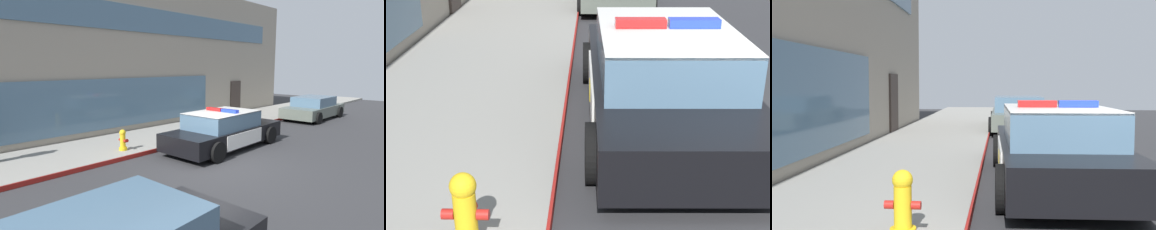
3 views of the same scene
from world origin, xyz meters
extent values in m
cube|color=gray|center=(0.00, 4.11, 0.07)|extent=(48.00, 3.23, 0.15)
cube|color=maroon|center=(0.00, 2.48, 0.08)|extent=(28.80, 0.04, 0.14)
cube|color=#382D28|center=(8.98, 5.74, 1.05)|extent=(1.00, 0.08, 2.10)
cube|color=black|center=(2.00, 1.15, 0.50)|extent=(5.18, 2.02, 0.60)
cube|color=silver|center=(3.64, 1.19, 0.67)|extent=(1.79, 1.90, 0.05)
cube|color=silver|center=(0.20, 1.10, 0.67)|extent=(1.48, 1.89, 0.05)
cube|color=silver|center=(1.87, 2.10, 0.50)|extent=(2.16, 0.09, 0.51)
cube|color=silver|center=(1.92, 0.19, 0.50)|extent=(2.16, 0.09, 0.51)
cube|color=yellow|center=(1.87, 2.12, 0.50)|extent=(0.22, 0.02, 0.26)
cube|color=slate|center=(1.79, 1.15, 1.07)|extent=(2.71, 1.77, 0.60)
cube|color=silver|center=(1.79, 1.15, 1.36)|extent=(2.71, 1.77, 0.04)
cube|color=red|center=(1.79, 1.49, 1.44)|extent=(0.22, 0.65, 0.11)
cube|color=blue|center=(1.80, 0.81, 1.44)|extent=(0.22, 0.65, 0.11)
cylinder|color=black|center=(3.67, 2.14, 0.34)|extent=(0.69, 0.24, 0.68)
cylinder|color=black|center=(3.72, 0.25, 0.34)|extent=(0.69, 0.24, 0.68)
cylinder|color=black|center=(0.28, 2.05, 0.34)|extent=(0.69, 0.24, 0.68)
cylinder|color=black|center=(0.33, 0.16, 0.34)|extent=(0.69, 0.24, 0.68)
cylinder|color=gold|center=(-1.17, 3.12, 0.47)|extent=(0.19, 0.19, 0.45)
sphere|color=gold|center=(-1.17, 3.12, 0.77)|extent=(0.22, 0.22, 0.22)
cylinder|color=#B21E19|center=(-1.17, 3.12, 0.84)|extent=(0.06, 0.06, 0.05)
cylinder|color=#B21E19|center=(-1.17, 2.98, 0.50)|extent=(0.09, 0.10, 0.09)
cylinder|color=#B21E19|center=(-1.17, 3.27, 0.50)|extent=(0.09, 0.10, 0.09)
cylinder|color=#B21E19|center=(-1.02, 3.12, 0.46)|extent=(0.10, 0.12, 0.12)
cube|color=#596056|center=(10.69, 1.46, 0.48)|extent=(4.70, 1.91, 0.56)
cube|color=slate|center=(10.69, 1.46, 1.01)|extent=(2.45, 1.71, 0.56)
cylinder|color=black|center=(12.25, 2.39, 0.32)|extent=(0.64, 0.20, 0.64)
cylinder|color=black|center=(12.24, 0.51, 0.32)|extent=(0.64, 0.20, 0.64)
cylinder|color=black|center=(9.15, 2.41, 0.32)|extent=(0.64, 0.20, 0.64)
cylinder|color=black|center=(9.14, 0.52, 0.32)|extent=(0.64, 0.20, 0.64)
camera|label=1|loc=(-7.13, -5.85, 3.03)|focal=29.33mm
camera|label=2|loc=(-4.79, 2.09, 2.90)|focal=48.79mm
camera|label=3|loc=(-5.64, 2.09, 1.79)|focal=40.85mm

